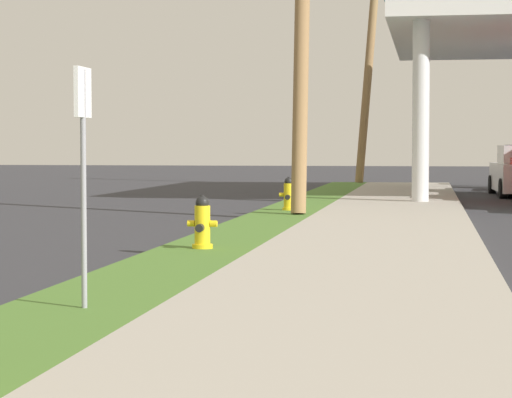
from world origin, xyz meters
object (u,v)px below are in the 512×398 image
Objects in this scene: fire_hydrant_third at (289,196)px; street_sign_post at (83,136)px; fire_hydrant_second at (202,225)px; utility_pole_midground at (302,4)px; utility_pole_background at (369,63)px.

fire_hydrant_third is 0.35× the size of street_sign_post.
street_sign_post reaches higher than fire_hydrant_third.
street_sign_post is (0.12, -5.39, 1.19)m from fire_hydrant_second.
utility_pole_midground is 4.12× the size of street_sign_post.
fire_hydrant_third is (0.04, 8.78, 0.00)m from fire_hydrant_second.
utility_pole_background is (0.36, 18.63, 0.22)m from utility_pole_midground.
utility_pole_midground reaches higher than street_sign_post.
street_sign_post is (-0.67, -31.97, -3.16)m from utility_pole_background.
fire_hydrant_third is at bearing 90.35° from street_sign_post.
street_sign_post is at bearing -88.69° from fire_hydrant_second.
utility_pole_background reaches higher than fire_hydrant_third.
utility_pole_midground is at bearing 86.86° from fire_hydrant_second.
fire_hydrant_third is at bearing 115.66° from utility_pole_midground.
fire_hydrant_third is 14.22m from street_sign_post.
street_sign_post reaches higher than fire_hydrant_second.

